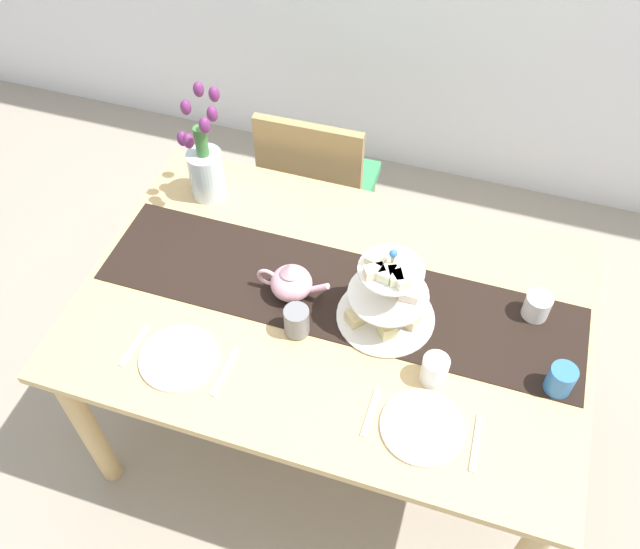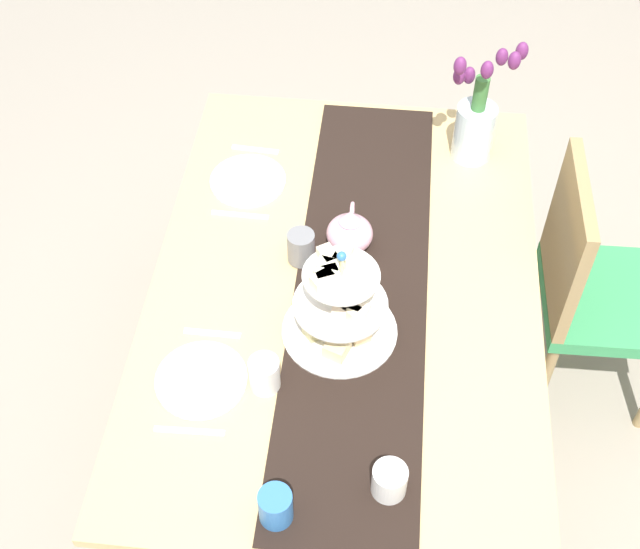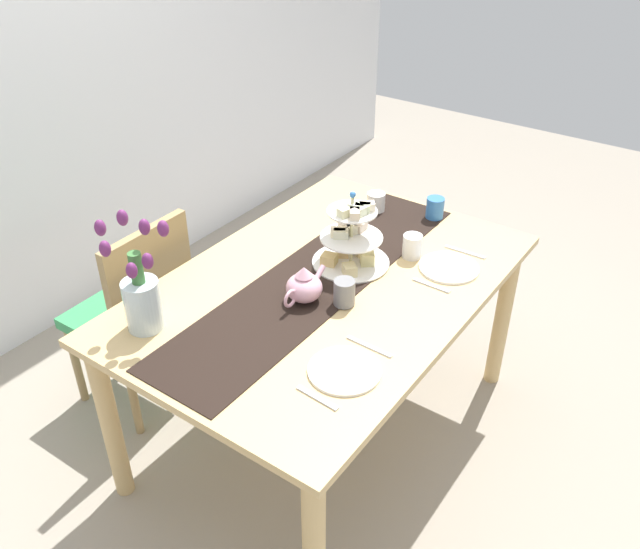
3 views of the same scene
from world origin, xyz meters
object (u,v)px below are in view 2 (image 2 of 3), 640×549
Objects in this scene: fork_right at (212,333)px; mug_white_text at (265,374)px; mug_grey at (301,247)px; tulip_vase at (476,120)px; fork_left at (255,149)px; knife_left at (240,215)px; dinner_plate_left at (248,181)px; tiered_cake_stand at (340,307)px; teapot at (350,232)px; chair_left at (592,284)px; knife_right at (189,431)px; cream_jug at (389,481)px; mug_orange at (276,507)px; dining_table at (344,307)px; dinner_plate_right at (201,380)px.

mug_white_text is at bearing 48.72° from fork_right.
tulip_vase is at bearing 136.14° from mug_grey.
mug_grey reaches higher than fork_left.
knife_left is 1.13× the size of fork_right.
dinner_plate_left is 0.74m from mug_white_text.
teapot is (-0.30, 0.00, -0.04)m from tiered_cake_stand.
tulip_vase is 1.05m from mug_white_text.
chair_left is 0.96m from mug_grey.
tiered_cake_stand is 0.75× the size of tulip_vase.
dinner_plate_left is at bearing -73.76° from tulip_vase.
tiered_cake_stand is 1.79× the size of knife_right.
chair_left is at bearing 93.69° from knife_left.
tiered_cake_stand is at bearing 97.15° from fork_right.
teapot reaches higher than mug_grey.
fork_right is (-0.39, -0.48, -0.04)m from cream_jug.
mug_orange is (1.20, 0.23, 0.04)m from fork_left.
teapot is at bearing 160.93° from mug_white_text.
cream_jug is 0.40m from mug_white_text.
tulip_vase reaches higher than dinner_plate_left.
fork_left is 1.58× the size of mug_white_text.
tulip_vase is (-0.73, 0.34, 0.03)m from tiered_cake_stand.
knife_left is at bearing 0.00° from fork_left.
fork_right is 1.58× the size of mug_grey.
tiered_cake_stand is 0.46m from cream_jug.
tiered_cake_stand is 1.79× the size of knife_left.
chair_left is at bearing 104.08° from mug_grey.
tulip_vase reaches higher than cream_jug.
dining_table is 0.83m from chair_left.
knife_left is 0.25m from mug_grey.
chair_left reaches higher than dinner_plate_right.
mug_orange reaches higher than fork_left.
mug_orange is at bearing 11.04° from fork_left.
teapot is 0.56m from tulip_vase.
mug_grey is (-0.08, -0.13, 0.15)m from dining_table.
tiered_cake_stand is 0.34m from fork_right.
mug_white_text is at bearing 15.58° from knife_left.
mug_white_text is 0.35m from mug_orange.
chair_left is 10.71× the size of cream_jug.
knife_left is 0.58m from dinner_plate_right.
tulip_vase is 1.18m from cream_jug.
mug_grey is 0.42m from mug_white_text.
fork_left is (-1.11, -0.48, -0.04)m from cream_jug.
knife_left reaches higher than dining_table.
chair_left is 0.96m from tiered_cake_stand.
cream_jug reaches higher than knife_left.
tiered_cake_stand is at bearing 25.61° from fork_left.
cream_jug is 0.89× the size of mug_white_text.
teapot is 1.40× the size of knife_left.
chair_left reaches higher than mug_orange.
dinner_plate_left is 2.42× the size of mug_orange.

